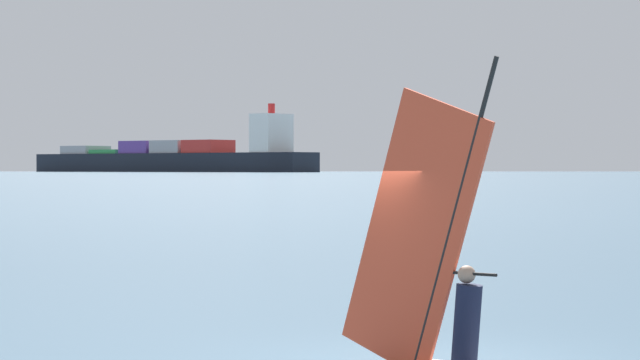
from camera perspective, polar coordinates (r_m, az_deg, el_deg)
name	(u,v)px	position (r m, az deg, el deg)	size (l,w,h in m)	color
ground_plane	(431,358)	(19.32, 4.41, -7.07)	(4000.00, 4000.00, 0.00)	#476B84
windsurfer	(449,293)	(17.71, 5.13, -4.47)	(2.72, 2.73, 3.99)	white
cargo_ship	(175,157)	(883.10, -5.78, 0.91)	(182.98, 155.91, 39.73)	black
distant_headland	(342,161)	(1778.24, 0.87, 0.75)	(709.14, 399.18, 21.47)	#4C564C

